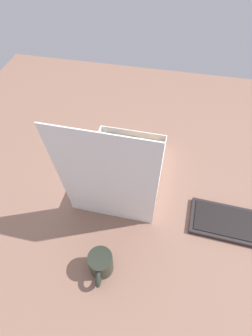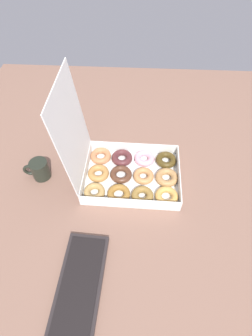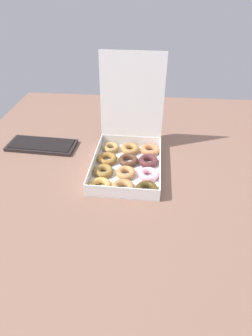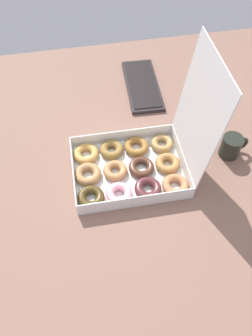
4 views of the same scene
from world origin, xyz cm
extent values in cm
cube|color=#815D4D|center=(0.00, 0.00, -1.00)|extent=(180.00, 180.00, 2.00)
cube|color=white|center=(-3.62, -3.22, 0.20)|extent=(32.57, 42.72, 0.40)
cube|color=white|center=(-19.33, -2.94, 3.39)|extent=(1.16, 42.16, 5.97)
cube|color=white|center=(12.09, -3.50, 3.39)|extent=(1.16, 42.16, 5.97)
cube|color=white|center=(-4.00, -24.10, 3.39)|extent=(31.02, 0.96, 5.97)
cube|color=white|center=(-3.24, 17.66, 3.39)|extent=(31.02, 0.96, 5.97)
cube|color=white|center=(-3.20, 20.11, 27.33)|extent=(31.90, 5.48, 41.96)
torus|color=tan|center=(-14.02, -18.45, 1.85)|extent=(10.03, 10.03, 2.89)
torus|color=#A97B49|center=(-3.99, -18.90, 1.85)|extent=(13.70, 13.70, 3.12)
torus|color=#453514|center=(6.41, -19.05, 1.85)|extent=(13.71, 13.71, 3.04)
torus|color=olive|center=(-14.24, -8.13, 1.85)|extent=(12.83, 12.83, 3.12)
torus|color=#BA7F4B|center=(-3.70, -8.47, 1.85)|extent=(10.23, 10.23, 2.93)
torus|color=pink|center=(6.83, -8.82, 1.85)|extent=(13.24, 13.24, 3.08)
torus|color=olive|center=(-13.96, 1.99, 1.85)|extent=(13.04, 13.04, 2.86)
torus|color=#502F1F|center=(-3.40, 1.73, 1.85)|extent=(11.40, 11.40, 2.80)
torus|color=#4F2527|center=(6.58, 1.95, 1.85)|extent=(14.06, 14.06, 3.10)
torus|color=#A8834A|center=(-13.53, 12.57, 1.85)|extent=(12.47, 12.47, 2.85)
torus|color=#AC783E|center=(-3.29, 12.09, 1.85)|extent=(11.12, 11.12, 3.08)
torus|color=#B27148|center=(7.18, 12.23, 1.85)|extent=(12.14, 12.14, 3.03)
cube|color=black|center=(-51.56, 12.81, 0.90)|extent=(37.45, 16.96, 1.80)
cube|color=black|center=(-51.56, 12.81, 2.00)|extent=(34.39, 14.40, 0.40)
cylinder|color=black|center=(-4.72, 37.91, 4.63)|extent=(8.02, 8.02, 9.26)
torus|color=black|center=(-5.22, 42.18, 4.63)|extent=(2.21, 6.75, 6.63)
cylinder|color=black|center=(-4.72, 37.91, 7.60)|extent=(7.05, 7.05, 0.56)
camera|label=1|loc=(-18.64, 65.06, 90.72)|focal=28.00mm
camera|label=2|loc=(-75.35, -4.44, 96.34)|focal=28.00mm
camera|label=3|loc=(5.10, -104.05, 76.81)|focal=28.00mm
camera|label=4|loc=(69.30, -18.28, 102.97)|focal=35.00mm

